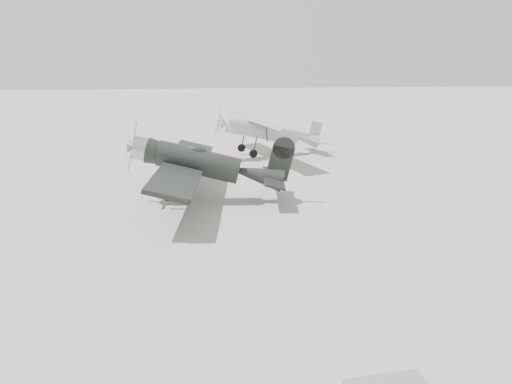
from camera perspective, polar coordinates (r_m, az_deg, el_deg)
The scene contains 3 objects.
ground at distance 17.05m, azimuth 5.55°, elevation -8.25°, with size 160.00×160.00×0.00m, color #A49E91.
lowwing_monoplane at distance 23.46m, azimuth -5.73°, elevation 3.17°, with size 7.57×10.61×3.42m.
highwing_monoplane at distance 33.63m, azimuth 1.21°, elevation 7.32°, with size 7.74×10.77×3.06m.
Camera 1 is at (-3.22, -15.22, 6.97)m, focal length 35.00 mm.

